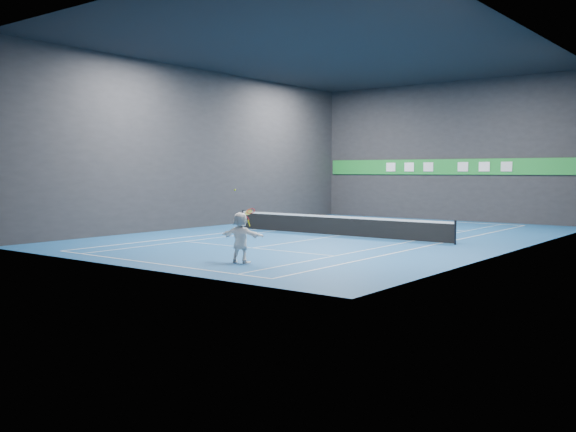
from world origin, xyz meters
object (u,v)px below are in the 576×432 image
Objects in this scene: player at (241,237)px; tennis_net at (337,225)px; tennis_ball at (235,190)px; tennis_racket at (250,213)px.

tennis_net is (-2.51, 9.94, -0.36)m from player.
tennis_ball is at bearing -77.75° from tennis_net.
tennis_ball is at bearing -30.11° from player.
tennis_ball is at bearing 173.67° from tennis_racket.
tennis_ball is 10.23m from tennis_net.
tennis_racket reaches higher than player.
tennis_racket is at bearing -6.33° from tennis_ball.
tennis_ball is 0.01× the size of tennis_net.
tennis_ball is 0.11× the size of tennis_racket.
player is at bearing -75.85° from tennis_net.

